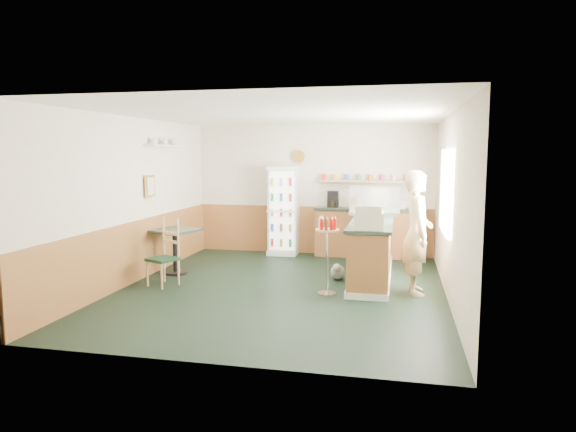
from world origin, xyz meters
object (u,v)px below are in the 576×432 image
(drinks_fridge, at_px, (284,211))
(cafe_table, at_px, (175,242))
(shopkeeper, at_px, (417,233))
(condiment_stand, at_px, (327,243))
(cafe_chair, at_px, (165,250))
(cash_register, at_px, (369,220))
(display_case, at_px, (375,201))

(drinks_fridge, relative_size, cafe_table, 2.02)
(shopkeeper, bearing_deg, drinks_fridge, 38.86)
(condiment_stand, xyz_separation_m, cafe_chair, (-2.64, 0.03, -0.22))
(drinks_fridge, distance_m, cafe_table, 2.64)
(drinks_fridge, relative_size, shopkeeper, 0.99)
(condiment_stand, bearing_deg, cafe_table, 165.06)
(condiment_stand, xyz_separation_m, cafe_table, (-2.80, 0.75, -0.22))
(cash_register, bearing_deg, shopkeeper, 18.21)
(cash_register, distance_m, shopkeeper, 0.78)
(display_case, bearing_deg, cafe_table, -161.83)
(display_case, distance_m, cash_register, 1.83)
(drinks_fridge, distance_m, cafe_chair, 3.19)
(display_case, relative_size, shopkeeper, 0.48)
(drinks_fridge, xyz_separation_m, display_case, (1.93, -1.05, 0.34))
(drinks_fridge, height_order, cafe_table, drinks_fridge)
(cash_register, bearing_deg, cafe_chair, 177.33)
(cash_register, bearing_deg, condiment_stand, -179.24)
(shopkeeper, height_order, cafe_chair, shopkeeper)
(shopkeeper, relative_size, cafe_chair, 1.72)
(shopkeeper, relative_size, condiment_stand, 1.62)
(shopkeeper, distance_m, cafe_table, 4.14)
(cash_register, distance_m, condiment_stand, 0.70)
(display_case, xyz_separation_m, condiment_stand, (-0.60, -1.86, -0.48))
(drinks_fridge, xyz_separation_m, cafe_table, (-1.47, -2.16, -0.37))
(cafe_table, bearing_deg, cafe_chair, -77.84)
(cash_register, relative_size, cafe_chair, 0.41)
(drinks_fridge, distance_m, display_case, 2.22)
(shopkeeper, xyz_separation_m, condiment_stand, (-1.30, -0.31, -0.15))
(cafe_table, distance_m, cafe_chair, 0.74)
(drinks_fridge, height_order, display_case, drinks_fridge)
(drinks_fridge, xyz_separation_m, cash_register, (1.93, -2.87, 0.21))
(drinks_fridge, distance_m, cash_register, 3.46)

